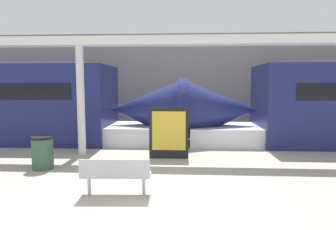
{
  "coord_description": "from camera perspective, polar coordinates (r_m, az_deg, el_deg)",
  "views": [
    {
      "loc": [
        0.82,
        -5.69,
        2.33
      ],
      "look_at": [
        0.3,
        3.47,
        1.4
      ],
      "focal_mm": 32.0,
      "sensor_mm": 36.0,
      "label": 1
    }
  ],
  "objects": [
    {
      "name": "trash_bin",
      "position": [
        9.05,
        -22.78,
        -6.62
      ],
      "size": [
        0.6,
        0.6,
        0.91
      ],
      "color": "#2D5138",
      "rests_on": "ground_plane"
    },
    {
      "name": "bench_near",
      "position": [
        6.43,
        -9.96,
        -10.89
      ],
      "size": [
        1.47,
        0.51,
        0.82
      ],
      "rotation": [
        0.0,
        0.0,
        0.05
      ],
      "color": "#ADB2B7",
      "rests_on": "ground_plane"
    },
    {
      "name": "ground_plane",
      "position": [
        6.21,
        -4.79,
        -16.29
      ],
      "size": [
        60.0,
        60.0,
        0.0
      ],
      "primitive_type": "plane",
      "color": "#A8A093"
    },
    {
      "name": "support_column_near",
      "position": [
        10.38,
        -16.28,
        2.61
      ],
      "size": [
        0.26,
        0.26,
        3.59
      ],
      "primitive_type": "cylinder",
      "color": "silver",
      "rests_on": "ground_plane"
    },
    {
      "name": "canopy_beam",
      "position": [
        10.46,
        -16.59,
        13.26
      ],
      "size": [
        28.0,
        0.6,
        0.28
      ],
      "primitive_type": "cube",
      "color": "silver",
      "rests_on": "support_column_near"
    },
    {
      "name": "poster_board",
      "position": [
        9.44,
        0.16,
        -3.44
      ],
      "size": [
        1.24,
        0.07,
        1.62
      ],
      "color": "black",
      "rests_on": "ground_plane"
    },
    {
      "name": "station_wall",
      "position": [
        16.05,
        0.34,
        6.4
      ],
      "size": [
        56.0,
        0.2,
        5.0
      ],
      "primitive_type": "cube",
      "color": "gray",
      "rests_on": "ground_plane"
    }
  ]
}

